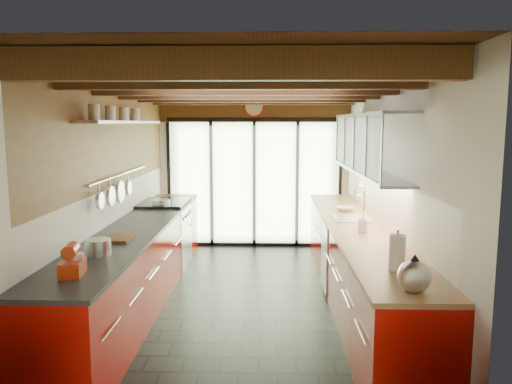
% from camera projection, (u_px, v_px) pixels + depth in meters
% --- Properties ---
extents(ground, '(5.50, 5.50, 0.00)m').
position_uv_depth(ground, '(247.00, 301.00, 5.89)').
color(ground, black).
rests_on(ground, ground).
extents(room_shell, '(5.50, 5.50, 5.50)m').
position_uv_depth(room_shell, '(247.00, 162.00, 5.66)').
color(room_shell, silver).
rests_on(room_shell, ground).
extents(ceiling_beams, '(3.14, 5.06, 4.90)m').
position_uv_depth(ceiling_beams, '(248.00, 91.00, 5.93)').
color(ceiling_beams, '#593316').
rests_on(ceiling_beams, ground).
extents(glass_door, '(2.95, 0.10, 2.90)m').
position_uv_depth(glass_door, '(254.00, 149.00, 8.33)').
color(glass_door, '#C6EAAD').
rests_on(glass_door, ground).
extents(left_counter, '(0.68, 5.00, 0.92)m').
position_uv_depth(left_counter, '(139.00, 263.00, 5.86)').
color(left_counter, '#A50C07').
rests_on(left_counter, ground).
extents(range_stove, '(0.66, 0.90, 0.97)m').
position_uv_depth(range_stove, '(165.00, 234.00, 7.29)').
color(range_stove, silver).
rests_on(range_stove, ground).
extents(right_counter, '(0.68, 5.00, 0.92)m').
position_uv_depth(right_counter, '(357.00, 264.00, 5.79)').
color(right_counter, '#A50C07').
rests_on(right_counter, ground).
extents(sink_assembly, '(0.45, 0.52, 0.43)m').
position_uv_depth(sink_assembly, '(353.00, 216.00, 6.12)').
color(sink_assembly, silver).
rests_on(sink_assembly, right_counter).
extents(upper_cabinets_right, '(0.34, 3.00, 3.00)m').
position_uv_depth(upper_cabinets_right, '(369.00, 143.00, 5.89)').
color(upper_cabinets_right, silver).
rests_on(upper_cabinets_right, ground).
extents(left_wall_fixtures, '(0.28, 2.60, 0.96)m').
position_uv_depth(left_wall_fixtures, '(122.00, 141.00, 5.81)').
color(left_wall_fixtures, silver).
rests_on(left_wall_fixtures, ground).
extents(stand_mixer, '(0.20, 0.30, 0.25)m').
position_uv_depth(stand_mixer, '(73.00, 262.00, 3.86)').
color(stand_mixer, red).
rests_on(stand_mixer, left_counter).
extents(pot_large, '(0.24, 0.24, 0.14)m').
position_uv_depth(pot_large, '(98.00, 247.00, 4.44)').
color(pot_large, silver).
rests_on(pot_large, left_counter).
extents(pot_small, '(0.33, 0.33, 0.10)m').
position_uv_depth(pot_small, '(161.00, 203.00, 7.02)').
color(pot_small, silver).
rests_on(pot_small, left_counter).
extents(cutting_board, '(0.27, 0.38, 0.03)m').
position_uv_depth(cutting_board, '(118.00, 238.00, 5.03)').
color(cutting_board, brown).
rests_on(cutting_board, left_counter).
extents(kettle, '(0.27, 0.31, 0.28)m').
position_uv_depth(kettle, '(414.00, 274.00, 3.49)').
color(kettle, silver).
rests_on(kettle, right_counter).
extents(paper_towel, '(0.14, 0.14, 0.35)m').
position_uv_depth(paper_towel, '(397.00, 253.00, 3.95)').
color(paper_towel, white).
rests_on(paper_towel, right_counter).
extents(soap_bottle, '(0.12, 0.12, 0.21)m').
position_uv_depth(soap_bottle, '(364.00, 223.00, 5.36)').
color(soap_bottle, silver).
rests_on(soap_bottle, right_counter).
extents(bowl, '(0.27, 0.27, 0.06)m').
position_uv_depth(bowl, '(345.00, 209.00, 6.67)').
color(bowl, silver).
rests_on(bowl, right_counter).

